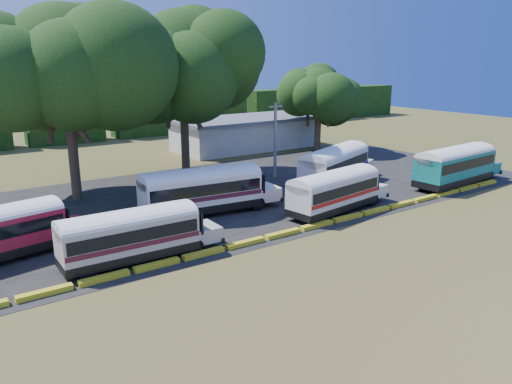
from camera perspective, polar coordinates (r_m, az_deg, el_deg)
ground at (r=31.68m, az=2.05°, el=-6.08°), size 160.00×160.00×0.00m
asphalt_strip at (r=41.82m, az=-6.79°, el=-0.88°), size 64.00×24.00×0.02m
curb at (r=32.37m, az=0.98°, el=-5.32°), size 53.70×0.45×0.30m
terminal_building at (r=65.11m, az=-1.19°, el=6.79°), size 19.00×9.00×4.00m
treeline_backdrop at (r=74.21m, az=-21.05°, el=7.57°), size 130.00×4.00×6.00m
bus_cream_west at (r=29.45m, az=-13.93°, el=-4.53°), size 9.59×2.59×3.14m
bus_cream_east at (r=37.40m, az=-6.01°, el=0.44°), size 11.17×3.90×3.60m
bus_white_red at (r=38.14m, az=9.07°, el=0.33°), size 10.18×3.88×3.26m
bus_white_blue at (r=46.31m, az=9.08°, el=3.22°), size 11.34×6.44×3.65m
bus_teal at (r=49.17m, az=21.92°, el=3.04°), size 11.27×3.43×3.66m
tree_west at (r=42.85m, az=-21.03°, el=13.39°), size 12.80×12.80×15.61m
tree_center at (r=48.13m, az=-8.46°, el=14.65°), size 12.51×12.51×15.82m
tree_east at (r=62.83m, az=7.20°, el=11.31°), size 7.86×7.86×10.36m
utility_pole at (r=48.71m, az=2.21°, el=6.02°), size 1.60×0.30×7.31m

